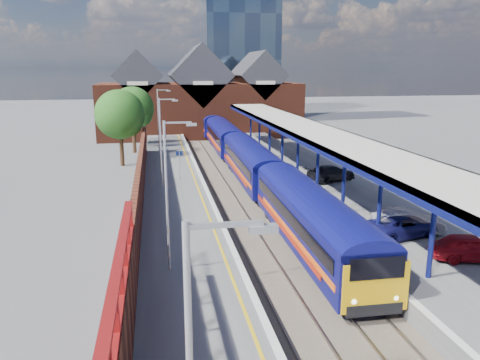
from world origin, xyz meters
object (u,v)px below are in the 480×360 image
Objects in this scene: train at (236,146)px; parked_car_red at (471,247)px; lamp_post_b at (170,187)px; parked_car_blue at (402,226)px; parked_car_silver at (407,222)px; lamp_post_c at (162,137)px; lamp_post_d at (160,117)px; parked_car_dark at (331,173)px; platform_sign at (179,161)px.

parked_car_red is at bearing -77.27° from train.
lamp_post_b reaches higher than parked_car_red.
train is 14.83× the size of parked_car_blue.
parked_car_red is 4.27m from parked_car_silver.
lamp_post_c is at bearing 53.33° from parked_car_red.
lamp_post_b is (-7.86, -27.95, 2.87)m from train.
parked_car_silver is (13.43, -29.43, -3.32)m from lamp_post_d.
platform_sign is at bearing 56.26° from parked_car_dark.
lamp_post_d is 1.57× the size of parked_car_blue.
platform_sign is (-6.49, -9.95, 0.57)m from train.
lamp_post_b is 14.98m from parked_car_red.
platform_sign is 0.56× the size of parked_car_blue.
parked_car_dark is at bearing 48.31° from lamp_post_b.
lamp_post_c is 16.00m from lamp_post_d.
lamp_post_d is 2.80× the size of platform_sign.
parked_car_red is at bearing -66.61° from lamp_post_d.
lamp_post_b is at bearing -94.33° from platform_sign.
lamp_post_d is 1.70× the size of parked_car_silver.
lamp_post_c is at bearing -90.00° from lamp_post_d.
parked_car_silver is (-1.09, 4.13, 0.02)m from parked_car_red.
train reaches higher than parked_car_dark.
lamp_post_c is 3.34m from platform_sign.
parked_car_silver is at bearing 28.52° from parked_car_red.
lamp_post_b is 2.80× the size of platform_sign.
platform_sign is at bearing 47.67° from parked_car_red.
train is at bearing 26.47° from parked_car_red.
platform_sign is 0.61× the size of parked_car_silver.
parked_car_dark is (13.83, 15.53, -3.33)m from lamp_post_b.
parked_car_blue is at bearing -46.93° from lamp_post_c.
parked_car_blue is (12.92, 2.18, -3.37)m from lamp_post_b.
platform_sign is (1.36, -14.00, -2.30)m from lamp_post_d.
parked_car_red is (6.66, -29.51, -0.46)m from train.
lamp_post_b is 1.54× the size of parked_car_dark.
parked_car_silver is (13.43, -13.43, -3.32)m from lamp_post_c.
lamp_post_b is at bearing -105.70° from train.
platform_sign reaches higher than parked_car_red.
train is 9.42× the size of lamp_post_b.
lamp_post_c is 1.81× the size of parked_car_red.
lamp_post_c is at bearing 29.46° from parked_car_blue.
lamp_post_c reaches higher than parked_car_silver.
parked_car_blue is (11.56, -15.82, -1.07)m from platform_sign.
lamp_post_b is at bearing 85.97° from parked_car_blue.
parked_car_dark is (12.46, -2.47, -1.03)m from platform_sign.
parked_car_silver is at bearing -77.61° from train.
platform_sign is at bearing 22.54° from parked_car_blue.
parked_car_blue is (12.92, -13.82, -3.37)m from lamp_post_c.
parked_car_red is (14.52, -33.56, -3.33)m from lamp_post_d.
parked_car_silver is at bearing 155.72° from parked_car_dark.
lamp_post_d is at bearing 90.00° from lamp_post_c.
lamp_post_c is 23.03m from parked_car_red.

